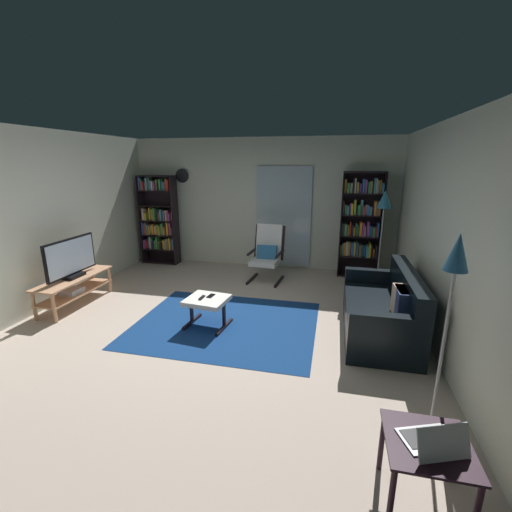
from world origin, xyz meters
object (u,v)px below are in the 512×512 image
Objects in this scene: television at (71,259)px; ottoman at (207,303)px; bookshelf_near_tv at (159,219)px; leather_sofa at (384,311)px; side_table at (426,454)px; tv_stand at (74,287)px; lounge_armchair at (267,252)px; floor_lamp_by_sofa at (453,284)px; wall_clock at (182,176)px; bookshelf_near_sofa at (361,222)px; cell_phone at (211,296)px; tv_remote at (202,298)px; laptop at (436,441)px; floor_lamp_by_shelf at (384,207)px.

television reaches higher than ottoman.
bookshelf_near_tv is at bearing 127.78° from ottoman.
leather_sofa reaches higher than side_table.
tv_stand is 3.21m from lounge_armchair.
ottoman is (-2.25, -0.30, 0.02)m from leather_sofa.
floor_lamp_by_sofa is 5.89m from wall_clock.
wall_clock is at bearing 132.81° from floor_lamp_by_sofa.
bookshelf_near_sofa is 3.44m from ottoman.
cell_phone is at bearing 135.61° from side_table.
wall_clock reaches higher than tv_remote.
wall_clock reaches higher than bookshelf_near_sofa.
wall_clock reaches higher than floor_lamp_by_sofa.
laptop is at bearing -66.27° from lounge_armchair.
bookshelf_near_tv is 0.95× the size of bookshelf_near_sofa.
tv_remote is 3.05m from side_table.
laptop reaches higher than tv_remote.
tv_remote is at bearing -126.01° from cell_phone.
laptop is (1.82, -4.15, -0.01)m from lounge_armchair.
ottoman is at bearing -61.37° from wall_clock.
cell_phone is 0.35× the size of laptop.
tv_remote is 0.36× the size of laptop.
tv_stand is at bearing 175.46° from tv_remote.
floor_lamp_by_shelf is (-0.06, 3.44, 0.13)m from floor_lamp_by_sofa.
tv_stand is at bearing 174.21° from ottoman.
cell_phone is at bearing -128.20° from bookshelf_near_sofa.
ottoman is at bearing -101.27° from lounge_armchair.
laptop reaches higher than tv_stand.
ottoman is (2.23, -0.23, 0.04)m from tv_stand.
lounge_armchair is at bearing 79.13° from tv_remote.
floor_lamp_by_sofa is at bearing -27.67° from tv_remote.
tv_remote is at bearing -128.40° from bookshelf_near_sofa.
leather_sofa is at bearing 9.82° from tv_remote.
tv_stand is 4.48m from leather_sofa.
leather_sofa reaches higher than laptop.
side_table reaches higher than ottoman.
laptop is (0.17, -4.76, -0.52)m from bookshelf_near_sofa.
tv_remote is at bearing -6.81° from television.
wall_clock is (-3.78, 4.93, 1.47)m from side_table.
tv_stand is 9.38× the size of cell_phone.
floor_lamp_by_shelf reaches higher than tv_remote.
ottoman is 0.34× the size of floor_lamp_by_shelf.
floor_lamp_by_shelf is 3.34× the size of side_table.
wall_clock is at bearing 118.63° from ottoman.
bookshelf_near_tv is 6.39m from side_table.
bookshelf_near_sofa reaches higher than leather_sofa.
television is 3.20m from lounge_armchair.
tv_remote reaches higher than ottoman.
leather_sofa is at bearing 0.80° from television.
leather_sofa reaches higher than ottoman.
side_table is at bearing -52.55° from wall_clock.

